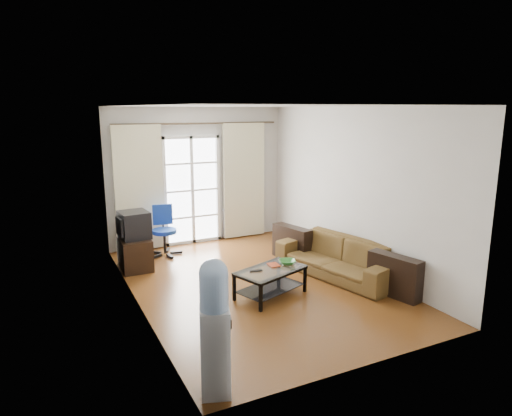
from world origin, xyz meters
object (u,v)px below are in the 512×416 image
at_px(tv_stand, 135,253).
at_px(coffee_table, 270,279).
at_px(sofa, 338,257).
at_px(task_chair, 165,240).
at_px(water_cooler, 215,325).
at_px(crt_tv, 133,225).

bearing_deg(tv_stand, coffee_table, -53.35).
relative_size(sofa, coffee_table, 1.96).
xyz_separation_m(coffee_table, task_chair, (-0.86, 2.57, 0.01)).
relative_size(sofa, task_chair, 2.43).
height_order(tv_stand, task_chair, task_chair).
bearing_deg(coffee_table, water_cooler, -130.52).
height_order(sofa, coffee_table, sofa).
bearing_deg(water_cooler, task_chair, 99.58).
xyz_separation_m(crt_tv, water_cooler, (-0.05, -3.89, -0.05)).
xyz_separation_m(tv_stand, crt_tv, (0.00, 0.01, 0.49)).
bearing_deg(tv_stand, task_chair, 38.55).
height_order(coffee_table, water_cooler, water_cooler).
relative_size(tv_stand, task_chair, 0.79).
distance_m(sofa, coffee_table, 1.39).
bearing_deg(sofa, task_chair, -149.53).
xyz_separation_m(tv_stand, task_chair, (0.65, 0.51, 0.01)).
xyz_separation_m(crt_tv, task_chair, (0.65, 0.50, -0.49)).
relative_size(sofa, tv_stand, 3.09).
bearing_deg(coffee_table, task_chair, 108.48).
bearing_deg(coffee_table, sofa, 10.74).
height_order(crt_tv, water_cooler, water_cooler).
relative_size(crt_tv, water_cooler, 0.40).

